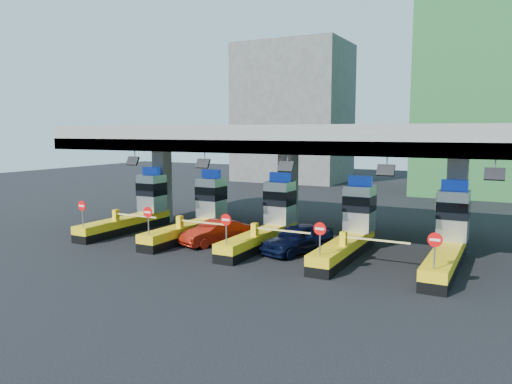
% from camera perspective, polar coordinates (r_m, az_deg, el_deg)
% --- Properties ---
extents(ground, '(120.00, 120.00, 0.00)m').
position_cam_1_polar(ground, '(29.55, 1.25, -6.07)').
color(ground, black).
rests_on(ground, ground).
extents(toll_canopy, '(28.00, 12.09, 7.00)m').
position_cam_1_polar(toll_canopy, '(31.38, 3.63, 5.99)').
color(toll_canopy, slate).
rests_on(toll_canopy, ground).
extents(toll_lane_far_left, '(4.43, 8.00, 4.16)m').
position_cam_1_polar(toll_lane_far_left, '(35.02, -13.36, -1.86)').
color(toll_lane_far_left, black).
rests_on(toll_lane_far_left, ground).
extents(toll_lane_left, '(4.43, 8.00, 4.16)m').
position_cam_1_polar(toll_lane_left, '(31.99, -6.57, -2.55)').
color(toll_lane_left, black).
rests_on(toll_lane_left, ground).
extents(toll_lane_center, '(4.43, 8.00, 4.16)m').
position_cam_1_polar(toll_lane_center, '(29.51, 1.50, -3.32)').
color(toll_lane_center, black).
rests_on(toll_lane_center, ground).
extents(toll_lane_right, '(4.43, 8.00, 4.16)m').
position_cam_1_polar(toll_lane_right, '(27.71, 10.84, -4.12)').
color(toll_lane_right, black).
rests_on(toll_lane_right, ground).
extents(toll_lane_far_right, '(4.43, 8.00, 4.16)m').
position_cam_1_polar(toll_lane_far_right, '(26.73, 21.18, -4.88)').
color(toll_lane_far_right, black).
rests_on(toll_lane_far_right, ground).
extents(bg_building_concrete, '(14.00, 10.00, 18.00)m').
position_cam_1_polar(bg_building_concrete, '(67.38, 4.27, 8.98)').
color(bg_building_concrete, '#4C4C49').
rests_on(bg_building_concrete, ground).
extents(van, '(3.26, 5.02, 1.59)m').
position_cam_1_polar(van, '(27.67, 4.80, -5.31)').
color(van, black).
rests_on(van, ground).
extents(red_car, '(2.99, 4.56, 1.42)m').
position_cam_1_polar(red_car, '(29.71, -4.71, -4.62)').
color(red_car, maroon).
rests_on(red_car, ground).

